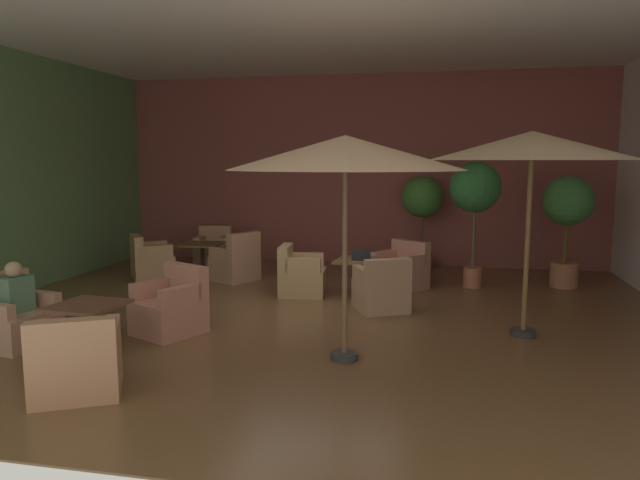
% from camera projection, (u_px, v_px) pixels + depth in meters
% --- Properties ---
extents(ground_plane, '(10.63, 9.21, 0.02)m').
position_uv_depth(ground_plane, '(314.00, 315.00, 8.60)').
color(ground_plane, brown).
extents(wall_back_brick, '(10.63, 0.08, 4.10)m').
position_uv_depth(wall_back_brick, '(358.00, 170.00, 12.76)').
color(wall_back_brick, brown).
rests_on(wall_back_brick, ground_plane).
extents(ceiling_slab, '(10.63, 9.21, 0.06)m').
position_uv_depth(ceiling_slab, '(313.00, 24.00, 8.05)').
color(ceiling_slab, silver).
rests_on(ceiling_slab, wall_back_brick).
extents(cafe_table_front_left, '(0.84, 0.84, 0.62)m').
position_uv_depth(cafe_table_front_left, '(360.00, 266.00, 9.71)').
color(cafe_table_front_left, black).
rests_on(cafe_table_front_left, ground_plane).
extents(armchair_front_left_north, '(0.82, 0.78, 0.84)m').
position_uv_depth(armchair_front_left_north, '(301.00, 276.00, 9.83)').
color(armchair_front_left_north, tan).
rests_on(armchair_front_left_north, ground_plane).
extents(armchair_front_left_east, '(0.95, 0.96, 0.83)m').
position_uv_depth(armchair_front_left_east, '(382.00, 290.00, 8.78)').
color(armchair_front_left_east, tan).
rests_on(armchair_front_left_east, ground_plane).
extents(armchair_front_left_south, '(1.09, 1.08, 0.83)m').
position_uv_depth(armchair_front_left_south, '(401.00, 271.00, 10.37)').
color(armchair_front_left_south, tan).
rests_on(armchair_front_left_south, ground_plane).
extents(cafe_table_front_right, '(0.81, 0.81, 0.62)m').
position_uv_depth(cafe_table_front_right, '(202.00, 249.00, 11.65)').
color(cafe_table_front_right, black).
rests_on(cafe_table_front_right, ground_plane).
extents(armchair_front_right_north, '(1.03, 1.03, 0.85)m').
position_uv_depth(armchair_front_right_north, '(151.00, 262.00, 11.24)').
color(armchair_front_right_north, tan).
rests_on(armchair_front_right_north, ground_plane).
extents(armchair_front_right_east, '(0.97, 0.97, 0.93)m').
position_uv_depth(armchair_front_right_east, '(236.00, 263.00, 11.01)').
color(armchair_front_right_east, tan).
rests_on(armchair_front_right_east, ground_plane).
extents(armchair_front_right_south, '(0.82, 0.85, 0.84)m').
position_uv_depth(armchair_front_right_south, '(213.00, 251.00, 12.67)').
color(armchair_front_right_south, tan).
rests_on(armchair_front_right_south, ground_plane).
extents(cafe_table_mid_center, '(0.82, 0.82, 0.62)m').
position_uv_depth(cafe_table_mid_center, '(88.00, 316.00, 6.71)').
color(cafe_table_mid_center, black).
rests_on(cafe_table_mid_center, ground_plane).
extents(armchair_mid_center_north, '(0.99, 1.01, 0.88)m').
position_uv_depth(armchair_mid_center_north, '(171.00, 309.00, 7.64)').
color(armchair_mid_center_north, '#BA775F').
rests_on(armchair_mid_center_north, ground_plane).
extents(armchair_mid_center_east, '(0.87, 0.93, 0.88)m').
position_uv_depth(armchair_mid_center_east, '(14.00, 320.00, 7.16)').
color(armchair_mid_center_east, tan).
rests_on(armchair_mid_center_east, ground_plane).
extents(armchair_mid_center_south, '(1.06, 1.06, 0.81)m').
position_uv_depth(armchair_mid_center_south, '(77.00, 363.00, 5.62)').
color(armchair_mid_center_south, tan).
rests_on(armchair_mid_center_south, ground_plane).
extents(patio_umbrella_tall_red, '(2.55, 2.55, 2.62)m').
position_uv_depth(patio_umbrella_tall_red, '(532.00, 147.00, 7.24)').
color(patio_umbrella_tall_red, '#2D2D2D').
rests_on(patio_umbrella_tall_red, ground_plane).
extents(patio_umbrella_center_beige, '(2.62, 2.62, 2.53)m').
position_uv_depth(patio_umbrella_center_beige, '(345.00, 154.00, 6.35)').
color(patio_umbrella_center_beige, '#2D2D2D').
rests_on(patio_umbrella_center_beige, ground_plane).
extents(potted_tree_left_corner, '(0.89, 0.89, 2.24)m').
position_uv_depth(potted_tree_left_corner, '(475.00, 192.00, 10.25)').
color(potted_tree_left_corner, '#AE6545').
rests_on(potted_tree_left_corner, ground_plane).
extents(potted_tree_mid_left, '(0.84, 0.84, 1.95)m').
position_uv_depth(potted_tree_mid_left, '(422.00, 204.00, 11.98)').
color(potted_tree_mid_left, '#382D33').
rests_on(potted_tree_mid_left, ground_plane).
extents(potted_tree_mid_right, '(0.88, 0.88, 1.99)m').
position_uv_depth(potted_tree_mid_right, '(568.00, 211.00, 10.32)').
color(potted_tree_mid_right, '#A96444').
rests_on(potted_tree_mid_right, ground_plane).
extents(patron_blue_shirt, '(0.32, 0.41, 0.62)m').
position_uv_depth(patron_blue_shirt, '(15.00, 290.00, 7.09)').
color(patron_blue_shirt, '#4E7052').
rests_on(patron_blue_shirt, ground_plane).
extents(iced_drink_cup, '(0.08, 0.08, 0.11)m').
position_uv_depth(iced_drink_cup, '(354.00, 258.00, 9.56)').
color(iced_drink_cup, white).
rests_on(iced_drink_cup, cafe_table_front_left).
extents(open_laptop, '(0.32, 0.23, 0.20)m').
position_uv_depth(open_laptop, '(362.00, 258.00, 9.55)').
color(open_laptop, '#9EA0A5').
rests_on(open_laptop, cafe_table_front_left).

